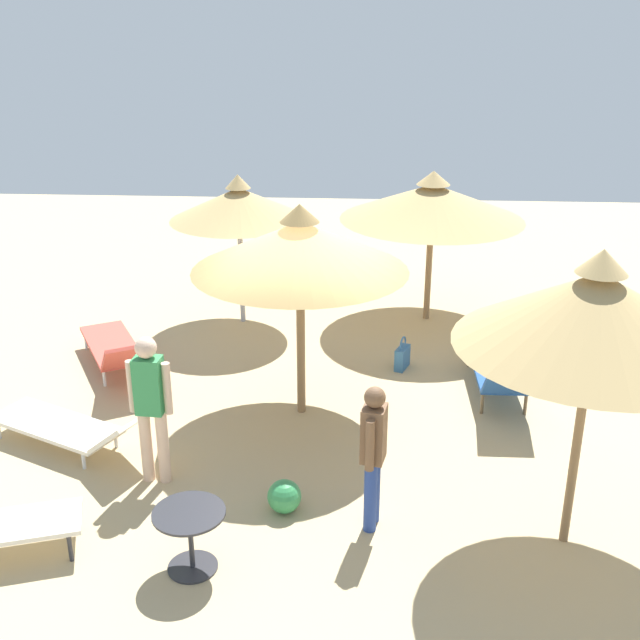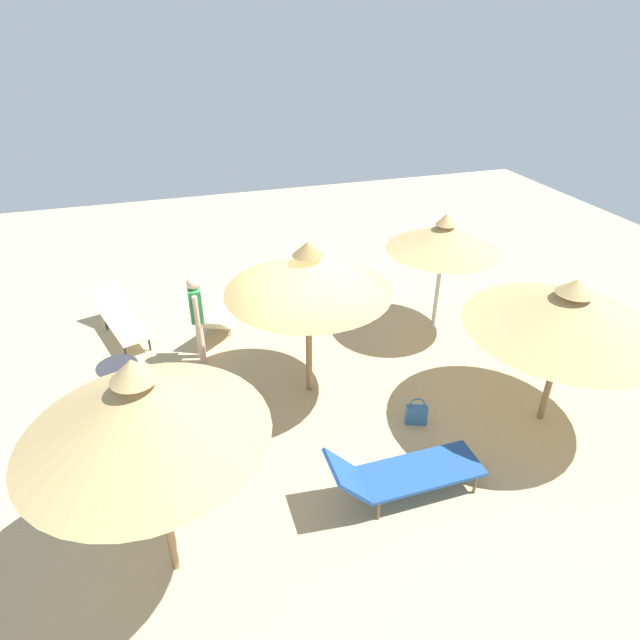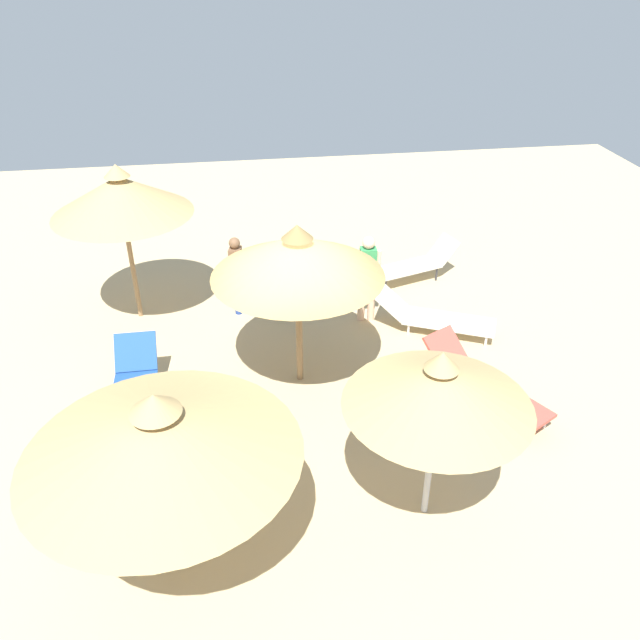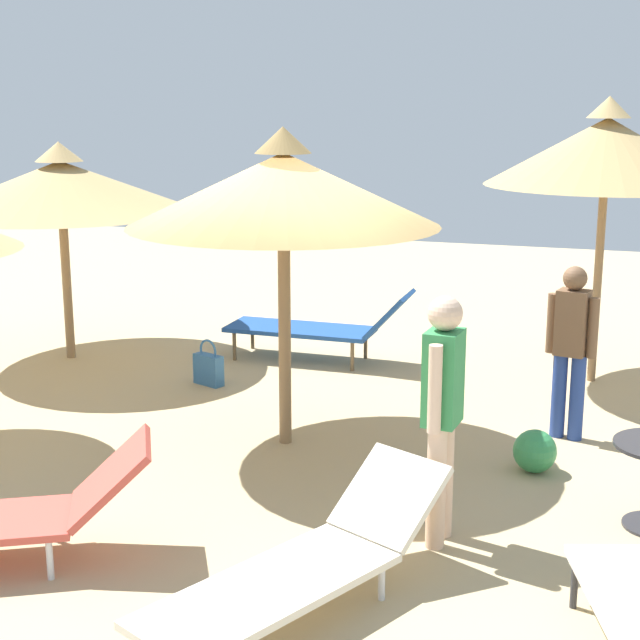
{
  "view_description": "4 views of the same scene",
  "coord_description": "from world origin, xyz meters",
  "px_view_note": "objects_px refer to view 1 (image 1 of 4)",
  "views": [
    {
      "loc": [
        -9.02,
        -0.67,
        4.9
      ],
      "look_at": [
        -0.55,
        -0.16,
        1.47
      ],
      "focal_mm": 43.67,
      "sensor_mm": 36.0,
      "label": 1
    },
    {
      "loc": [
        -2.08,
        -6.89,
        5.68
      ],
      "look_at": [
        0.22,
        0.49,
        1.13
      ],
      "focal_mm": 29.3,
      "sensor_mm": 36.0,
      "label": 2
    },
    {
      "loc": [
        8.43,
        -0.83,
        6.4
      ],
      "look_at": [
        0.18,
        0.41,
        1.28
      ],
      "focal_mm": 35.87,
      "sensor_mm": 36.0,
      "label": 3
    },
    {
      "loc": [
        -2.93,
        7.58,
        3.0
      ],
      "look_at": [
        -0.5,
        0.35,
        1.2
      ],
      "focal_mm": 53.51,
      "sensor_mm": 36.0,
      "label": 4
    }
  ],
  "objects_px": {
    "person_standing_front": "(151,400)",
    "beach_ball": "(284,496)",
    "parasol_umbrella_near_right": "(596,310)",
    "parasol_umbrella_back": "(239,204)",
    "person_standing_near_right": "(373,450)",
    "handbag": "(402,357)",
    "side_table_round": "(190,530)",
    "lounge_chair_center": "(116,348)",
    "parasol_umbrella_front": "(432,202)",
    "lounge_chair_far_right": "(500,370)",
    "lounge_chair_far_left": "(73,426)",
    "parasol_umbrella_near_left": "(300,246)"
  },
  "relations": [
    {
      "from": "parasol_umbrella_front",
      "to": "lounge_chair_far_right",
      "type": "xyz_separation_m",
      "value": [
        -2.86,
        -0.77,
        -1.58
      ]
    },
    {
      "from": "handbag",
      "to": "parasol_umbrella_back",
      "type": "bearing_deg",
      "value": 57.1
    },
    {
      "from": "parasol_umbrella_front",
      "to": "handbag",
      "type": "distance_m",
      "value": 2.75
    },
    {
      "from": "person_standing_near_right",
      "to": "side_table_round",
      "type": "height_order",
      "value": "person_standing_near_right"
    },
    {
      "from": "parasol_umbrella_near_left",
      "to": "lounge_chair_far_right",
      "type": "height_order",
      "value": "parasol_umbrella_near_left"
    },
    {
      "from": "parasol_umbrella_back",
      "to": "handbag",
      "type": "height_order",
      "value": "parasol_umbrella_back"
    },
    {
      "from": "lounge_chair_far_left",
      "to": "handbag",
      "type": "relative_size",
      "value": 4.5
    },
    {
      "from": "handbag",
      "to": "beach_ball",
      "type": "relative_size",
      "value": 1.4
    },
    {
      "from": "parasol_umbrella_near_right",
      "to": "parasol_umbrella_front",
      "type": "bearing_deg",
      "value": 9.43
    },
    {
      "from": "person_standing_near_right",
      "to": "side_table_round",
      "type": "xyz_separation_m",
      "value": [
        -0.76,
        1.67,
        -0.45
      ]
    },
    {
      "from": "lounge_chair_center",
      "to": "handbag",
      "type": "bearing_deg",
      "value": -85.03
    },
    {
      "from": "parasol_umbrella_near_right",
      "to": "parasol_umbrella_back",
      "type": "relative_size",
      "value": 1.21
    },
    {
      "from": "lounge_chair_far_left",
      "to": "parasol_umbrella_back",
      "type": "bearing_deg",
      "value": -18.33
    },
    {
      "from": "parasol_umbrella_near_right",
      "to": "parasol_umbrella_back",
      "type": "height_order",
      "value": "parasol_umbrella_near_right"
    },
    {
      "from": "parasol_umbrella_back",
      "to": "beach_ball",
      "type": "relative_size",
      "value": 6.95
    },
    {
      "from": "lounge_chair_far_right",
      "to": "lounge_chair_far_left",
      "type": "bearing_deg",
      "value": 107.22
    },
    {
      "from": "parasol_umbrella_back",
      "to": "handbag",
      "type": "distance_m",
      "value": 3.58
    },
    {
      "from": "parasol_umbrella_back",
      "to": "lounge_chair_far_left",
      "type": "relative_size",
      "value": 1.1
    },
    {
      "from": "parasol_umbrella_near_left",
      "to": "lounge_chair_far_left",
      "type": "bearing_deg",
      "value": 112.86
    },
    {
      "from": "person_standing_front",
      "to": "beach_ball",
      "type": "xyz_separation_m",
      "value": [
        -0.49,
        -1.47,
        -0.82
      ]
    },
    {
      "from": "lounge_chair_center",
      "to": "parasol_umbrella_front",
      "type": "bearing_deg",
      "value": -62.77
    },
    {
      "from": "lounge_chair_far_left",
      "to": "lounge_chair_far_right",
      "type": "relative_size",
      "value": 1.04
    },
    {
      "from": "lounge_chair_far_left",
      "to": "beach_ball",
      "type": "bearing_deg",
      "value": -112.19
    },
    {
      "from": "lounge_chair_far_left",
      "to": "parasol_umbrella_near_right",
      "type": "bearing_deg",
      "value": -104.17
    },
    {
      "from": "lounge_chair_far_left",
      "to": "handbag",
      "type": "xyz_separation_m",
      "value": [
        2.48,
        -3.97,
        -0.12
      ]
    },
    {
      "from": "handbag",
      "to": "beach_ball",
      "type": "xyz_separation_m",
      "value": [
        -3.55,
        1.35,
        -0.0
      ]
    },
    {
      "from": "lounge_chair_far_right",
      "to": "person_standing_front",
      "type": "height_order",
      "value": "person_standing_front"
    },
    {
      "from": "person_standing_near_right",
      "to": "person_standing_front",
      "type": "bearing_deg",
      "value": 74.28
    },
    {
      "from": "lounge_chair_center",
      "to": "person_standing_front",
      "type": "xyz_separation_m",
      "value": [
        -2.7,
        -1.28,
        0.63
      ]
    },
    {
      "from": "lounge_chair_center",
      "to": "lounge_chair_far_right",
      "type": "distance_m",
      "value": 5.38
    },
    {
      "from": "lounge_chair_center",
      "to": "person_standing_front",
      "type": "height_order",
      "value": "person_standing_front"
    },
    {
      "from": "beach_ball",
      "to": "parasol_umbrella_near_right",
      "type": "bearing_deg",
      "value": -96.13
    },
    {
      "from": "parasol_umbrella_near_left",
      "to": "side_table_round",
      "type": "xyz_separation_m",
      "value": [
        -3.11,
        0.77,
        -1.8
      ]
    },
    {
      "from": "person_standing_near_right",
      "to": "handbag",
      "type": "distance_m",
      "value": 3.82
    },
    {
      "from": "parasol_umbrella_near_left",
      "to": "lounge_chair_far_left",
      "type": "distance_m",
      "value": 3.43
    },
    {
      "from": "parasol_umbrella_near_right",
      "to": "person_standing_near_right",
      "type": "height_order",
      "value": "parasol_umbrella_near_right"
    },
    {
      "from": "parasol_umbrella_near_left",
      "to": "handbag",
      "type": "xyz_separation_m",
      "value": [
        1.38,
        -1.36,
        -2.05
      ]
    },
    {
      "from": "parasol_umbrella_back",
      "to": "person_standing_front",
      "type": "relative_size",
      "value": 1.43
    },
    {
      "from": "parasol_umbrella_near_left",
      "to": "person_standing_near_right",
      "type": "xyz_separation_m",
      "value": [
        -2.35,
        -0.91,
        -1.35
      ]
    },
    {
      "from": "lounge_chair_far_left",
      "to": "side_table_round",
      "type": "bearing_deg",
      "value": -137.4
    },
    {
      "from": "handbag",
      "to": "side_table_round",
      "type": "bearing_deg",
      "value": 154.69
    },
    {
      "from": "lounge_chair_far_left",
      "to": "beach_ball",
      "type": "distance_m",
      "value": 2.83
    },
    {
      "from": "person_standing_near_right",
      "to": "handbag",
      "type": "bearing_deg",
      "value": -6.86
    },
    {
      "from": "parasol_umbrella_near_left",
      "to": "person_standing_front",
      "type": "bearing_deg",
      "value": 138.79
    },
    {
      "from": "parasol_umbrella_front",
      "to": "lounge_chair_far_left",
      "type": "height_order",
      "value": "parasol_umbrella_front"
    },
    {
      "from": "lounge_chair_far_right",
      "to": "person_standing_near_right",
      "type": "relative_size",
      "value": 1.37
    },
    {
      "from": "parasol_umbrella_near_right",
      "to": "lounge_chair_center",
      "type": "bearing_deg",
      "value": 57.83
    },
    {
      "from": "parasol_umbrella_front",
      "to": "side_table_round",
      "type": "distance_m",
      "value": 7.17
    },
    {
      "from": "parasol_umbrella_back",
      "to": "person_standing_front",
      "type": "distance_m",
      "value": 4.85
    },
    {
      "from": "parasol_umbrella_near_right",
      "to": "person_standing_front",
      "type": "distance_m",
      "value": 4.58
    }
  ]
}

